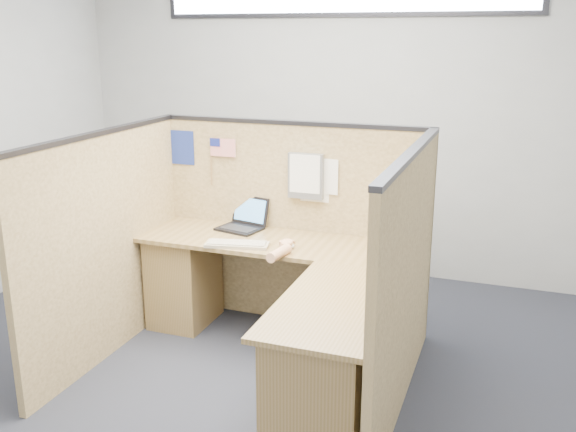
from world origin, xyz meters
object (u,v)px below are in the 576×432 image
at_px(keyboard, 237,244).
at_px(mouse, 287,246).
at_px(laptop, 243,221).
at_px(l_desk, 282,311).

height_order(keyboard, mouse, mouse).
xyz_separation_m(laptop, keyboard, (0.14, -0.41, -0.04)).
distance_m(laptop, keyboard, 0.43).
relative_size(laptop, mouse, 3.54).
bearing_deg(laptop, mouse, -22.73).
distance_m(l_desk, laptop, 0.89).
bearing_deg(mouse, l_desk, -77.57).
xyz_separation_m(l_desk, laptop, (-0.53, 0.59, 0.39)).
bearing_deg(keyboard, l_desk, -37.86).
relative_size(laptop, keyboard, 0.79).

